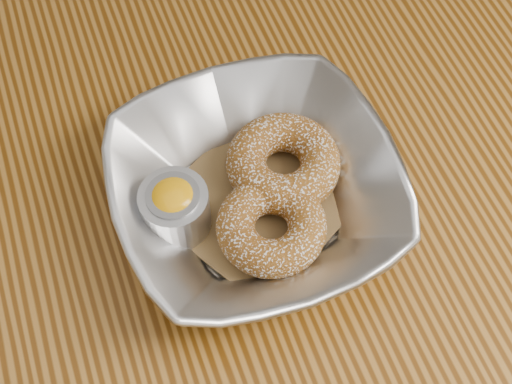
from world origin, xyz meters
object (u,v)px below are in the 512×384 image
object	(u,v)px
donut_back	(283,163)
serving_bowl	(256,192)
ramekin	(175,208)
table	(317,209)
donut_front	(271,226)

from	to	relation	value
donut_back	serving_bowl	bearing A→B (deg)	-148.00
ramekin	table	bearing A→B (deg)	8.29
donut_back	ramekin	distance (m)	0.11
serving_bowl	table	bearing A→B (deg)	19.26
donut_back	donut_front	distance (m)	0.07
serving_bowl	donut_back	size ratio (longest dim) A/B	2.41
table	donut_back	world-z (taller)	donut_back
ramekin	donut_front	bearing A→B (deg)	-29.20
table	donut_front	distance (m)	0.16
serving_bowl	donut_front	distance (m)	0.04
serving_bowl	donut_front	world-z (taller)	serving_bowl
donut_front	ramekin	distance (m)	0.08
table	donut_back	size ratio (longest dim) A/B	11.56
table	donut_back	bearing A→B (deg)	-171.54
donut_back	donut_front	xyz separation A→B (m)	(-0.03, -0.06, -0.00)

